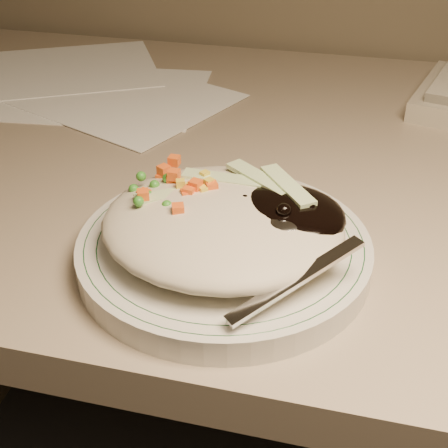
# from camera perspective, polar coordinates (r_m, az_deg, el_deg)

# --- Properties ---
(desk) EXTENTS (1.40, 0.70, 0.74)m
(desk) POSITION_cam_1_polar(r_m,az_deg,el_deg) (0.80, 9.24, -6.75)
(desk) COLOR gray
(desk) RESTS_ON ground
(plate) EXTENTS (0.24, 0.24, 0.02)m
(plate) POSITION_cam_1_polar(r_m,az_deg,el_deg) (0.51, 0.00, -2.44)
(plate) COLOR silver
(plate) RESTS_ON desk
(plate_rim) EXTENTS (0.23, 0.23, 0.00)m
(plate_rim) POSITION_cam_1_polar(r_m,az_deg,el_deg) (0.51, 0.00, -1.52)
(plate_rim) COLOR #144723
(plate_rim) RESTS_ON plate
(meal) EXTENTS (0.21, 0.19, 0.05)m
(meal) POSITION_cam_1_polar(r_m,az_deg,el_deg) (0.49, 0.46, 0.43)
(meal) COLOR beige
(meal) RESTS_ON plate
(papers) EXTENTS (0.48, 0.38, 0.00)m
(papers) POSITION_cam_1_polar(r_m,az_deg,el_deg) (0.89, -12.79, 12.27)
(papers) COLOR white
(papers) RESTS_ON desk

